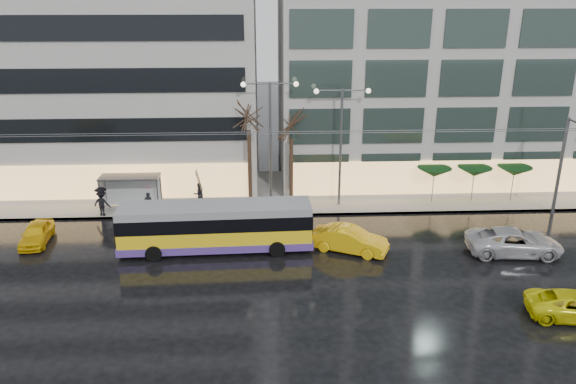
{
  "coord_description": "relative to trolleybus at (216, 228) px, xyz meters",
  "views": [
    {
      "loc": [
        1.47,
        -27.61,
        15.14
      ],
      "look_at": [
        2.98,
        5.0,
        3.27
      ],
      "focal_mm": 35.0,
      "sensor_mm": 36.0,
      "label": 1
    }
  ],
  "objects": [
    {
      "name": "catenary",
      "position": [
        2.46,
        4.16,
        2.8
      ],
      "size": [
        42.24,
        5.12,
        7.0
      ],
      "color": "#595B60",
      "rests_on": "ground"
    },
    {
      "name": "pedestrian_b",
      "position": [
        -1.81,
        7.41,
        -0.46
      ],
      "size": [
        1.01,
        0.93,
        1.68
      ],
      "color": "black",
      "rests_on": "sidewalk"
    },
    {
      "name": "street_lamp_far",
      "position": [
        8.46,
        7.02,
        4.26
      ],
      "size": [
        3.96,
        0.36,
        8.53
      ],
      "color": "#595B60",
      "rests_on": "sidewalk"
    },
    {
      "name": "taxi_a",
      "position": [
        -11.39,
        1.55,
        -0.8
      ],
      "size": [
        1.87,
        3.95,
        1.3
      ],
      "primitive_type": "imported",
      "rotation": [
        0.0,
        0.0,
        0.09
      ],
      "color": "yellow",
      "rests_on": "ground"
    },
    {
      "name": "ground",
      "position": [
        1.46,
        -3.78,
        -1.45
      ],
      "size": [
        140.0,
        140.0,
        0.0
      ],
      "primitive_type": "plane",
      "color": "black",
      "rests_on": "ground"
    },
    {
      "name": "tree_b",
      "position": [
        4.96,
        7.42,
        4.94
      ],
      "size": [
        3.2,
        3.2,
        7.7
      ],
      "color": "black",
      "rests_on": "sidewalk"
    },
    {
      "name": "building_left",
      "position": [
        -14.54,
        15.22,
        9.7
      ],
      "size": [
        34.0,
        14.0,
        22.0
      ],
      "primitive_type": "cube",
      "color": "#B0ADA8",
      "rests_on": "sidewalk"
    },
    {
      "name": "building_right",
      "position": [
        20.46,
        15.22,
        11.2
      ],
      "size": [
        32.0,
        14.0,
        25.0
      ],
      "primitive_type": "cube",
      "color": "#B0ADA8",
      "rests_on": "sidewalk"
    },
    {
      "name": "street_lamp_near",
      "position": [
        3.46,
        7.02,
        4.54
      ],
      "size": [
        3.96,
        0.36,
        9.03
      ],
      "color": "#595B60",
      "rests_on": "sidewalk"
    },
    {
      "name": "pedestrian_a",
      "position": [
        -5.13,
        5.62,
        0.14
      ],
      "size": [
        0.97,
        0.99,
        2.19
      ],
      "color": "black",
      "rests_on": "sidewalk"
    },
    {
      "name": "bus_shelter",
      "position": [
        -6.92,
        6.91,
        0.51
      ],
      "size": [
        4.2,
        1.6,
        2.51
      ],
      "color": "#595B60",
      "rests_on": "sidewalk"
    },
    {
      "name": "sedan_silver",
      "position": [
        17.97,
        -1.34,
        -0.67
      ],
      "size": [
        5.84,
        3.07,
        1.57
      ],
      "primitive_type": "imported",
      "rotation": [
        0.0,
        0.0,
        1.48
      ],
      "color": "#B6B6BB",
      "rests_on": "ground"
    },
    {
      "name": "kerb",
      "position": [
        3.46,
        5.27,
        -1.38
      ],
      "size": [
        80.0,
        0.1,
        0.15
      ],
      "primitive_type": "cube",
      "color": "slate",
      "rests_on": "ground"
    },
    {
      "name": "pedestrian_c",
      "position": [
        -8.35,
        5.62,
        -0.18
      ],
      "size": [
        1.32,
        0.98,
        2.11
      ],
      "color": "black",
      "rests_on": "sidewalk"
    },
    {
      "name": "parasol_b",
      "position": [
        18.46,
        7.22,
        0.99
      ],
      "size": [
        2.5,
        2.5,
        2.65
      ],
      "color": "#595B60",
      "rests_on": "sidewalk"
    },
    {
      "name": "trolleybus",
      "position": [
        0.0,
        0.0,
        0.0
      ],
      "size": [
        11.67,
        4.64,
        5.38
      ],
      "color": "yellow",
      "rests_on": "ground"
    },
    {
      "name": "parasol_a",
      "position": [
        15.46,
        7.22,
        0.99
      ],
      "size": [
        2.5,
        2.5,
        2.65
      ],
      "color": "#595B60",
      "rests_on": "sidewalk"
    },
    {
      "name": "sidewalk",
      "position": [
        3.46,
        10.22,
        -1.38
      ],
      "size": [
        80.0,
        10.0,
        0.15
      ],
      "primitive_type": "cube",
      "color": "gray",
      "rests_on": "ground"
    },
    {
      "name": "parasol_c",
      "position": [
        21.46,
        7.22,
        0.99
      ],
      "size": [
        2.5,
        2.5,
        2.65
      ],
      "color": "#595B60",
      "rests_on": "sidewalk"
    },
    {
      "name": "tree_a",
      "position": [
        1.96,
        7.22,
        5.63
      ],
      "size": [
        3.2,
        3.2,
        8.4
      ],
      "color": "black",
      "rests_on": "sidewalk"
    },
    {
      "name": "taxi_b",
      "position": [
        8.1,
        -0.55,
        -0.69
      ],
      "size": [
        4.9,
        3.41,
        1.53
      ],
      "primitive_type": "imported",
      "rotation": [
        0.0,
        0.0,
        1.14
      ],
      "color": "yellow",
      "rests_on": "ground"
    }
  ]
}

